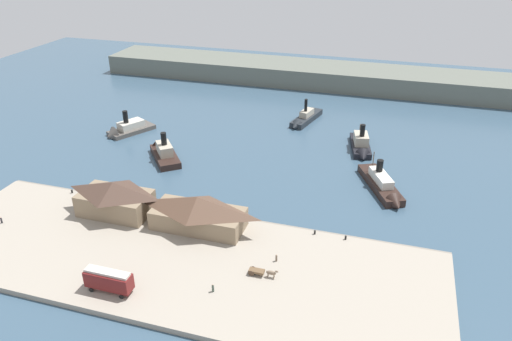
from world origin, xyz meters
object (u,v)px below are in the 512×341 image
Objects in this scene: pedestrian_walking_west at (1,220)px; mooring_post_west at (346,238)px; ferry_shed_customs_shed at (198,212)px; pedestrian_near_east_shed at (213,288)px; horse_cart at (262,272)px; pedestrian_by_tram at (276,258)px; ferry_mid_harbor at (164,152)px; ferry_shed_west_terminal at (115,198)px; mooring_post_center_east at (315,232)px; ferry_approaching_west at (304,119)px; ferry_moored_west at (126,130)px; mooring_post_east at (72,191)px; ferry_departing_north at (361,146)px; ferry_moored_east at (383,187)px; street_tram at (109,279)px.

pedestrian_walking_west is 1.80× the size of mooring_post_west.
ferry_shed_customs_shed reaches higher than pedestrian_near_east_shed.
pedestrian_walking_west is at bearing 179.64° from horse_cart.
ferry_mid_harbor reaches higher than pedestrian_by_tram.
ferry_shed_west_terminal is at bearing 163.06° from horse_cart.
mooring_post_center_east is 0.05× the size of ferry_mid_harbor.
ferry_approaching_west reaches higher than pedestrian_near_east_shed.
ferry_approaching_west is 61.17m from ferry_moored_west.
mooring_post_east is 41.75m from ferry_moored_west.
ferry_approaching_west is (-23.39, 68.11, -0.28)m from mooring_post_west.
ferry_departing_north is at bearing 41.68° from pedestrian_walking_west.
pedestrian_walking_west is 57.44m from ferry_moored_west.
ferry_moored_east is (20.53, 42.75, -0.61)m from horse_cart.
ferry_shed_west_terminal is at bearing -173.98° from mooring_post_center_east.
ferry_moored_west reaches higher than pedestrian_walking_west.
ferry_mid_harbor is (18.52, 45.02, -0.26)m from pedestrian_walking_west.
ferry_moored_east is at bearing 64.35° from horse_cart.
street_tram is 32.78m from pedestrian_by_tram.
ferry_shed_west_terminal is at bearing -17.17° from mooring_post_east.
ferry_mid_harbor is (-43.88, 45.42, -0.44)m from horse_cart.
ferry_approaching_west reaches higher than street_tram.
pedestrian_by_tram is 0.07× the size of ferry_moored_east.
ferry_departing_north is (19.71, 73.95, -0.32)m from pedestrian_near_east_shed.
ferry_moored_east is (46.51, 55.19, -2.34)m from street_tram.
ferry_moored_east is at bearing 27.06° from pedestrian_walking_west.
mooring_post_east is at bearing 179.94° from mooring_post_west.
ferry_approaching_west reaches higher than mooring_post_east.
pedestrian_near_east_shed reaches higher than pedestrian_walking_west.
ferry_moored_west is (-38.10, 70.24, -2.46)m from street_tram.
ferry_moored_west is (-20.20, 12.39, -0.29)m from ferry_mid_harbor.
ferry_moored_west is (-8.61, 40.85, -0.26)m from mooring_post_east.
ferry_approaching_west is at bearing 139.96° from ferry_departing_north.
ferry_departing_north is at bearing 79.60° from horse_cart.
ferry_shed_west_terminal is 33.91m from ferry_mid_harbor.
ferry_shed_west_terminal is 0.75× the size of ferry_moored_east.
street_tram reaches higher than pedestrian_near_east_shed.
ferry_shed_customs_shed is 13.03× the size of pedestrian_walking_west.
ferry_approaching_west reaches higher than horse_cart.
street_tram is at bearing -61.16° from ferry_shed_west_terminal.
ferry_moored_east reaches higher than pedestrian_by_tram.
ferry_moored_east is (59.97, 30.75, -3.85)m from ferry_shed_west_terminal.
ferry_moored_east reaches higher than street_tram.
ferry_moored_east is (82.93, 42.36, -0.43)m from pedestrian_walking_west.
mooring_post_center_east is (7.30, 16.93, -0.47)m from horse_cart.
mooring_post_east is 82.23m from ferry_approaching_west.
street_tram reaches higher than mooring_post_west.
ferry_mid_harbor is at bearing 153.79° from mooring_post_west.
mooring_post_east is at bearing 163.00° from horse_cart.
mooring_post_east is at bearing -78.09° from ferry_moored_west.
ferry_shed_customs_shed reaches higher than pedestrian_walking_west.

